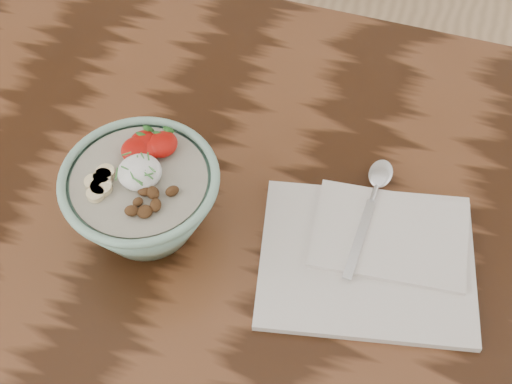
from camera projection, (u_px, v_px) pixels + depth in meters
table at (152, 266)px, 92.43cm from camera, size 160.00×90.00×75.00cm
breakfast_bowl at (143, 197)px, 80.07cm from camera, size 17.67×17.67×11.77cm
napkin at (372, 255)px, 81.93cm from camera, size 27.79×24.13×1.50cm
spoon at (376, 189)px, 85.85cm from camera, size 3.16×17.74×0.93cm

